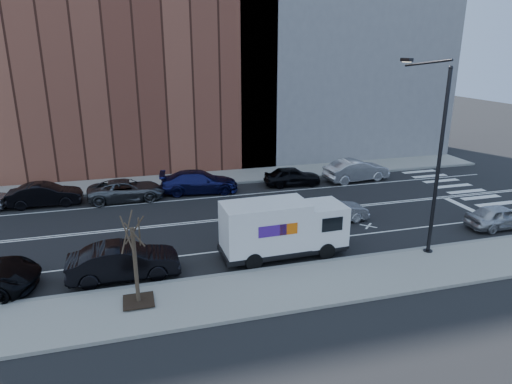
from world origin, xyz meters
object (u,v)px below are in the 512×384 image
fedex_van (283,228)px  driving_sedan (334,211)px  near_parked_front (500,217)px  far_parked_b (45,195)px

fedex_van → driving_sedan: (4.38, 3.51, -0.81)m
driving_sedan → near_parked_front: size_ratio=1.02×
fedex_van → far_parked_b: bearing=136.0°
near_parked_front → far_parked_b: bearing=66.8°
far_parked_b → near_parked_front: size_ratio=1.13×
fedex_van → far_parked_b: (-12.29, 11.23, -0.74)m
driving_sedan → near_parked_front: 9.31m
fedex_van → far_parked_b: 16.67m
fedex_van → near_parked_front: size_ratio=1.56×
near_parked_front → driving_sedan: bearing=68.9°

